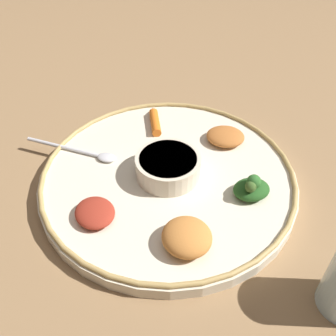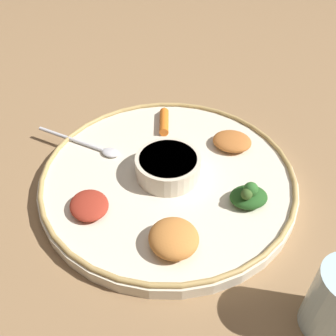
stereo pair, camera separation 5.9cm
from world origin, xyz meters
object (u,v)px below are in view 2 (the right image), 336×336
object	(u,v)px
spoon	(90,146)
greens_pile	(249,196)
carrot_near_spoon	(164,120)
center_bowl	(168,166)
drinking_glass	(336,305)

from	to	relation	value
spoon	greens_pile	distance (m)	0.30
greens_pile	carrot_near_spoon	distance (m)	0.25
greens_pile	spoon	bearing A→B (deg)	-110.59
center_bowl	greens_pile	xyz separation A→B (m)	(0.05, 0.13, -0.00)
carrot_near_spoon	greens_pile	bearing A→B (deg)	38.62
spoon	greens_pile	world-z (taller)	greens_pile
carrot_near_spoon	drinking_glass	xyz separation A→B (m)	(0.37, 0.25, 0.02)
spoon	greens_pile	size ratio (longest dim) A/B	2.50
center_bowl	greens_pile	size ratio (longest dim) A/B	1.57
center_bowl	spoon	distance (m)	0.16
center_bowl	spoon	bearing A→B (deg)	-110.41
spoon	drinking_glass	bearing A→B (deg)	53.18
center_bowl	greens_pile	distance (m)	0.14
center_bowl	carrot_near_spoon	distance (m)	0.15
drinking_glass	center_bowl	bearing A→B (deg)	-135.04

